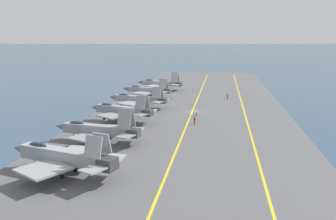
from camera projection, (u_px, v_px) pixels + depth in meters
name	position (u px, v px, depth m)	size (l,w,h in m)	color
ground_plane	(192.00, 113.00, 89.37)	(2000.00, 2000.00, 0.00)	#334C66
carrier_deck	(192.00, 112.00, 89.33)	(203.92, 46.92, 0.40)	#565659
deck_stripe_foul_line	(245.00, 113.00, 87.39)	(183.53, 0.36, 0.01)	yellow
deck_stripe_centerline	(192.00, 111.00, 89.28)	(183.53, 0.36, 0.01)	yellow
parked_jet_nearest	(62.00, 156.00, 48.03)	(13.57, 17.47, 6.31)	#93999E
parked_jet_second	(98.00, 130.00, 62.88)	(12.31, 16.82, 6.31)	gray
parked_jet_third	(122.00, 110.00, 77.80)	(12.61, 15.79, 6.25)	gray
parked_jet_fourth	(138.00, 99.00, 93.60)	(13.52, 16.93, 5.86)	#93999E
parked_jet_fifth	(147.00, 90.00, 109.43)	(13.34, 16.05, 6.04)	#93999E
parked_jet_sixth	(160.00, 83.00, 125.63)	(14.18, 17.01, 6.40)	#9EA3A8
crew_red_vest	(195.00, 120.00, 75.92)	(0.45, 0.46, 1.77)	#4C473D
crew_white_vest	(196.00, 112.00, 84.16)	(0.45, 0.38, 1.72)	#4C473D
crew_purple_vest	(227.00, 96.00, 106.79)	(0.29, 0.40, 1.65)	#232328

